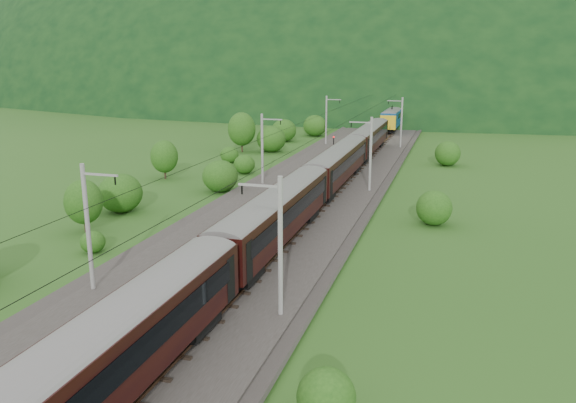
# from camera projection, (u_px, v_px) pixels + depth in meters

# --- Properties ---
(ground) EXTENTS (600.00, 600.00, 0.00)m
(ground) POSITION_uv_depth(u_px,v_px,m) (182.00, 305.00, 33.68)
(ground) COLOR #2A591B
(ground) RESTS_ON ground
(railbed) EXTENTS (14.00, 220.00, 0.30)m
(railbed) POSITION_uv_depth(u_px,v_px,m) (243.00, 250.00, 42.91)
(railbed) COLOR #38332D
(railbed) RESTS_ON ground
(track_left) EXTENTS (2.40, 220.00, 0.27)m
(track_left) POSITION_uv_depth(u_px,v_px,m) (214.00, 244.00, 43.53)
(track_left) COLOR brown
(track_left) RESTS_ON railbed
(track_right) EXTENTS (2.40, 220.00, 0.27)m
(track_right) POSITION_uv_depth(u_px,v_px,m) (273.00, 250.00, 42.17)
(track_right) COLOR brown
(track_right) RESTS_ON railbed
(catenary_left) EXTENTS (2.54, 192.28, 8.00)m
(catenary_left) POSITION_uv_depth(u_px,v_px,m) (263.00, 147.00, 63.93)
(catenary_left) COLOR gray
(catenary_left) RESTS_ON railbed
(catenary_right) EXTENTS (2.54, 192.28, 8.00)m
(catenary_right) POSITION_uv_depth(u_px,v_px,m) (370.00, 152.00, 60.47)
(catenary_right) COLOR gray
(catenary_right) RESTS_ON railbed
(overhead_wires) EXTENTS (4.83, 198.00, 0.03)m
(overhead_wires) POSITION_uv_depth(u_px,v_px,m) (241.00, 160.00, 41.18)
(overhead_wires) COLOR black
(overhead_wires) RESTS_ON ground
(mountain_main) EXTENTS (504.00, 360.00, 244.00)m
(mountain_main) POSITION_uv_depth(u_px,v_px,m) (430.00, 88.00, 274.54)
(mountain_main) COLOR black
(mountain_main) RESTS_ON ground
(mountain_ridge) EXTENTS (336.00, 280.00, 132.00)m
(mountain_ridge) POSITION_uv_depth(u_px,v_px,m) (234.00, 82.00, 345.50)
(mountain_ridge) COLOR black
(mountain_ridge) RESTS_ON ground
(train) EXTENTS (2.92, 139.09, 5.07)m
(train) POSITION_uv_depth(u_px,v_px,m) (313.00, 178.00, 52.46)
(train) COLOR black
(train) RESTS_ON ground
(hazard_post_near) EXTENTS (0.14, 0.14, 1.32)m
(hazard_post_near) POSITION_uv_depth(u_px,v_px,m) (329.00, 169.00, 70.07)
(hazard_post_near) COLOR red
(hazard_post_near) RESTS_ON railbed
(hazard_post_far) EXTENTS (0.18, 0.18, 1.69)m
(hazard_post_far) POSITION_uv_depth(u_px,v_px,m) (318.00, 176.00, 64.55)
(hazard_post_far) COLOR red
(hazard_post_far) RESTS_ON railbed
(signal) EXTENTS (0.25, 0.25, 2.30)m
(signal) POSITION_uv_depth(u_px,v_px,m) (334.00, 142.00, 87.05)
(signal) COLOR black
(signal) RESTS_ON railbed
(vegetation_left) EXTENTS (13.55, 147.18, 6.20)m
(vegetation_left) POSITION_uv_depth(u_px,v_px,m) (176.00, 170.00, 62.02)
(vegetation_left) COLOR #204F15
(vegetation_left) RESTS_ON ground
(vegetation_right) EXTENTS (6.00, 92.42, 3.08)m
(vegetation_right) POSITION_uv_depth(u_px,v_px,m) (432.00, 205.00, 51.17)
(vegetation_right) COLOR #204F15
(vegetation_right) RESTS_ON ground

